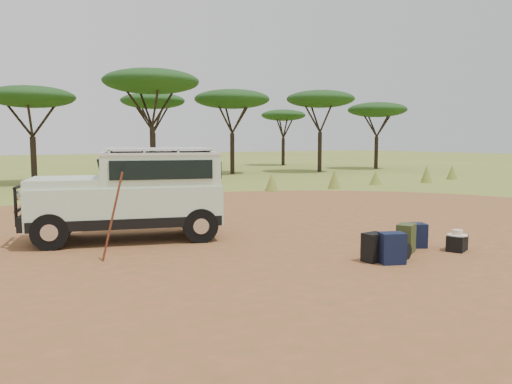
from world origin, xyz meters
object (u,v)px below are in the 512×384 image
walking_staff (112,217)px  backpack_olive (406,238)px  backpack_black (374,247)px  safari_vehicle (134,196)px  duffel_navy (414,235)px  backpack_navy (392,248)px  hard_case (457,243)px

walking_staff → backpack_olive: walking_staff is taller
backpack_black → safari_vehicle: bearing=122.5°
walking_staff → duffel_navy: (5.53, -2.12, -0.56)m
safari_vehicle → backpack_navy: bearing=-37.6°
backpack_black → duffel_navy: size_ratio=1.06×
duffel_navy → hard_case: size_ratio=1.12×
backpack_navy → hard_case: (1.87, 0.02, -0.12)m
walking_staff → duffel_navy: walking_staff is taller
backpack_navy → duffel_navy: 1.58m
walking_staff → duffel_navy: size_ratio=3.35×
backpack_olive → duffel_navy: size_ratio=1.14×
safari_vehicle → backpack_black: (2.96, -4.30, -0.71)m
walking_staff → duffel_navy: bearing=-82.3°
backpack_black → duffel_navy: 1.64m
backpack_olive → walking_staff: bearing=128.5°
safari_vehicle → backpack_olive: (4.02, -4.12, -0.69)m
backpack_black → hard_case: (2.03, -0.26, -0.11)m
walking_staff → backpack_black: bearing=-94.1°
backpack_black → walking_staff: bearing=145.3°
walking_staff → hard_case: size_ratio=3.74×
duffel_navy → walking_staff: bearing=-173.2°
walking_staff → backpack_olive: bearing=-86.5°
backpack_navy → backpack_olive: bearing=50.2°
duffel_navy → backpack_black: bearing=-137.4°
walking_staff → backpack_olive: (5.01, -2.35, -0.53)m
backpack_navy → duffel_navy: (1.42, 0.70, -0.03)m
backpack_olive → hard_case: bearing=-51.3°
backpack_olive → duffel_navy: 0.57m
safari_vehicle → hard_case: size_ratio=9.87×
walking_staff → hard_case: walking_staff is taller
backpack_black → backpack_navy: (0.16, -0.28, 0.02)m
duffel_navy → hard_case: bearing=-28.8°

